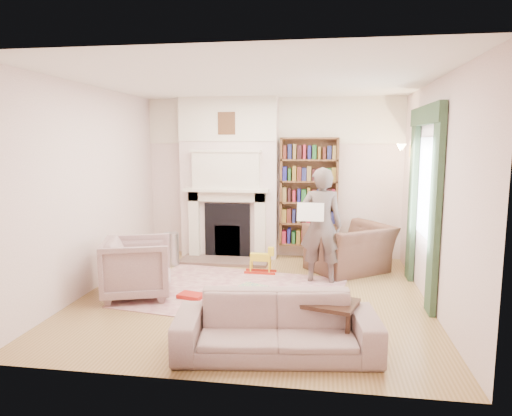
% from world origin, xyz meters
% --- Properties ---
extents(floor, '(4.50, 4.50, 0.00)m').
position_xyz_m(floor, '(0.00, 0.00, 0.00)').
color(floor, olive).
rests_on(floor, ground).
extents(ceiling, '(4.50, 4.50, 0.00)m').
position_xyz_m(ceiling, '(0.00, 0.00, 2.80)').
color(ceiling, white).
rests_on(ceiling, wall_back).
extents(wall_back, '(4.50, 0.00, 4.50)m').
position_xyz_m(wall_back, '(0.00, 2.25, 1.40)').
color(wall_back, white).
rests_on(wall_back, floor).
extents(wall_front, '(4.50, 0.00, 4.50)m').
position_xyz_m(wall_front, '(0.00, -2.25, 1.40)').
color(wall_front, white).
rests_on(wall_front, floor).
extents(wall_left, '(0.00, 4.50, 4.50)m').
position_xyz_m(wall_left, '(-2.25, 0.00, 1.40)').
color(wall_left, white).
rests_on(wall_left, floor).
extents(wall_right, '(0.00, 4.50, 4.50)m').
position_xyz_m(wall_right, '(2.25, 0.00, 1.40)').
color(wall_right, white).
rests_on(wall_right, floor).
extents(fireplace, '(1.70, 0.58, 2.80)m').
position_xyz_m(fireplace, '(-0.75, 2.05, 1.39)').
color(fireplace, white).
rests_on(fireplace, floor).
extents(bookcase, '(1.00, 0.24, 1.85)m').
position_xyz_m(bookcase, '(0.65, 2.12, 1.18)').
color(bookcase, brown).
rests_on(bookcase, floor).
extents(window, '(0.02, 0.90, 1.30)m').
position_xyz_m(window, '(2.23, 0.40, 1.45)').
color(window, silver).
rests_on(window, wall_right).
extents(curtain_left, '(0.07, 0.32, 2.40)m').
position_xyz_m(curtain_left, '(2.20, -0.30, 1.20)').
color(curtain_left, '#2F452C').
rests_on(curtain_left, floor).
extents(curtain_right, '(0.07, 0.32, 2.40)m').
position_xyz_m(curtain_right, '(2.20, 1.10, 1.20)').
color(curtain_right, '#2F452C').
rests_on(curtain_right, floor).
extents(pelmet, '(0.09, 1.70, 0.24)m').
position_xyz_m(pelmet, '(2.19, 0.40, 2.38)').
color(pelmet, '#2F452C').
rests_on(pelmet, wall_right).
extents(wall_sconce, '(0.20, 0.24, 0.24)m').
position_xyz_m(wall_sconce, '(2.03, 1.50, 1.90)').
color(wall_sconce, gold).
rests_on(wall_sconce, wall_right).
extents(rug, '(3.07, 2.55, 0.01)m').
position_xyz_m(rug, '(-0.25, 0.09, 0.01)').
color(rug, beige).
rests_on(rug, floor).
extents(armchair_reading, '(1.53, 1.50, 0.75)m').
position_xyz_m(armchair_reading, '(1.33, 1.35, 0.37)').
color(armchair_reading, '#493127').
rests_on(armchair_reading, floor).
extents(armchair_left, '(1.09, 1.07, 0.79)m').
position_xyz_m(armchair_left, '(-1.51, -0.25, 0.39)').
color(armchair_left, '#B19E92').
rests_on(armchair_left, floor).
extents(sofa, '(2.03, 1.01, 0.57)m').
position_xyz_m(sofa, '(0.48, -1.64, 0.28)').
color(sofa, '#A8978A').
rests_on(sofa, floor).
extents(man_reading, '(0.62, 0.41, 1.68)m').
position_xyz_m(man_reading, '(0.88, 0.75, 0.84)').
color(man_reading, '#564945').
rests_on(man_reading, floor).
extents(newspaper, '(0.38, 0.11, 0.25)m').
position_xyz_m(newspaper, '(0.73, 0.55, 1.06)').
color(newspaper, silver).
rests_on(newspaper, man_reading).
extents(coffee_table, '(0.80, 0.63, 0.45)m').
position_xyz_m(coffee_table, '(0.91, -1.32, 0.23)').
color(coffee_table, '#361B12').
rests_on(coffee_table, floor).
extents(paraffin_heater, '(0.29, 0.29, 0.55)m').
position_xyz_m(paraffin_heater, '(-1.58, 1.29, 0.28)').
color(paraffin_heater, '#A8ABB0').
rests_on(paraffin_heater, floor).
extents(rocking_horse, '(0.49, 0.20, 0.43)m').
position_xyz_m(rocking_horse, '(-0.05, 1.03, 0.21)').
color(rocking_horse, yellow).
rests_on(rocking_horse, rug).
extents(board_game, '(0.48, 0.48, 0.03)m').
position_xyz_m(board_game, '(-0.07, 0.22, 0.03)').
color(board_game, '#EAD452').
rests_on(board_game, rug).
extents(game_box_lid, '(0.37, 0.29, 0.05)m').
position_xyz_m(game_box_lid, '(-0.79, -0.24, 0.04)').
color(game_box_lid, '#AD1C13').
rests_on(game_box_lid, rug).
extents(comic_annuals, '(0.81, 0.60, 0.02)m').
position_xyz_m(comic_annuals, '(0.41, -0.34, 0.02)').
color(comic_annuals, red).
rests_on(comic_annuals, rug).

